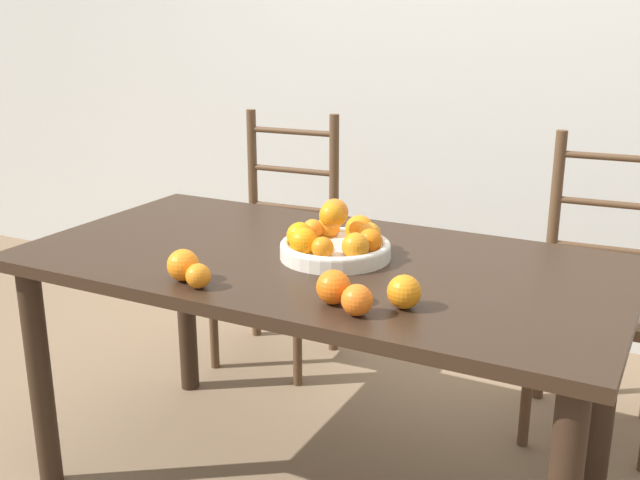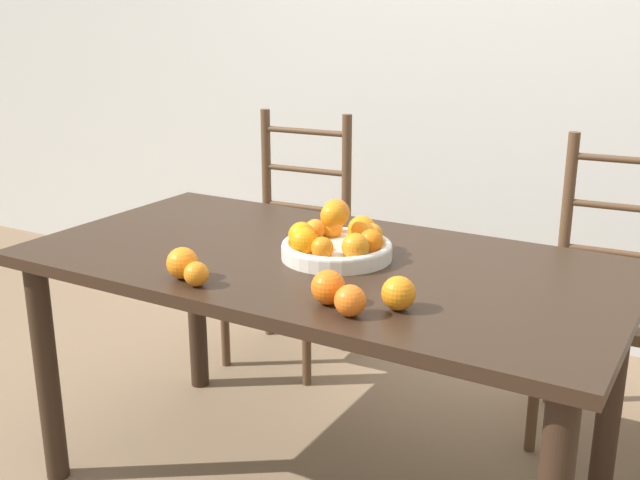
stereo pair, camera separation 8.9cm
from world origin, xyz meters
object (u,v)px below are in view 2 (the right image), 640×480
object	(u,v)px
orange_loose_0	(328,287)
orange_loose_2	(399,293)
chair_right	(612,306)
orange_loose_3	(183,263)
orange_loose_4	(196,274)
chair_left	(291,249)
orange_loose_1	(350,301)
fruit_bowl	(337,242)

from	to	relation	value
orange_loose_0	orange_loose_2	bearing A→B (deg)	17.40
chair_right	orange_loose_3	bearing A→B (deg)	-132.71
orange_loose_4	chair_left	bearing A→B (deg)	111.30
orange_loose_1	orange_loose_4	world-z (taller)	orange_loose_1
chair_left	orange_loose_3	bearing A→B (deg)	-74.83
orange_loose_0	orange_loose_3	world-z (taller)	same
orange_loose_3	fruit_bowl	bearing A→B (deg)	53.11
orange_loose_3	chair_right	xyz separation A→B (m)	(0.89, 1.11, -0.33)
chair_right	orange_loose_0	bearing A→B (deg)	-118.06
orange_loose_1	orange_loose_3	xyz separation A→B (m)	(-0.49, 0.01, 0.00)
orange_loose_0	orange_loose_1	world-z (taller)	orange_loose_0
orange_loose_3	chair_right	world-z (taller)	chair_right
orange_loose_2	orange_loose_1	bearing A→B (deg)	-131.66
orange_loose_0	orange_loose_1	size ratio (longest dim) A/B	1.13
orange_loose_0	orange_loose_1	bearing A→B (deg)	-26.60
orange_loose_1	fruit_bowl	bearing A→B (deg)	122.98
orange_loose_0	orange_loose_3	size ratio (longest dim) A/B	1.00
fruit_bowl	chair_right	bearing A→B (deg)	50.37
fruit_bowl	orange_loose_2	world-z (taller)	fruit_bowl
orange_loose_3	chair_right	size ratio (longest dim) A/B	0.08
orange_loose_1	chair_right	size ratio (longest dim) A/B	0.07
orange_loose_0	fruit_bowl	bearing A→B (deg)	115.63
orange_loose_0	orange_loose_2	size ratio (longest dim) A/B	1.03
chair_left	orange_loose_4	bearing A→B (deg)	-72.28
orange_loose_0	chair_right	xyz separation A→B (m)	(0.48, 1.08, -0.33)
fruit_bowl	orange_loose_3	distance (m)	0.43
orange_loose_3	orange_loose_4	world-z (taller)	orange_loose_3
chair_right	fruit_bowl	bearing A→B (deg)	-133.54
fruit_bowl	orange_loose_4	world-z (taller)	fruit_bowl
chair_left	chair_right	distance (m)	1.27
fruit_bowl	chair_left	distance (m)	1.05
orange_loose_0	chair_left	world-z (taller)	chair_left
orange_loose_2	chair_left	bearing A→B (deg)	132.59
orange_loose_1	orange_loose_3	distance (m)	0.49
orange_loose_0	chair_right	bearing A→B (deg)	65.86
orange_loose_4	fruit_bowl	bearing A→B (deg)	62.67
orange_loose_3	chair_left	world-z (taller)	chair_left
orange_loose_4	orange_loose_3	bearing A→B (deg)	157.58
orange_loose_2	chair_left	distance (m)	1.43
fruit_bowl	orange_loose_2	distance (m)	0.40
chair_left	chair_right	bearing A→B (deg)	-3.59
fruit_bowl	orange_loose_1	distance (m)	0.42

